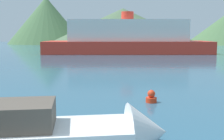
# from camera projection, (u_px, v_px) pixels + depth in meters

# --- Properties ---
(motorboat_near) EXTENTS (9.03, 4.25, 2.24)m
(motorboat_near) POSITION_uv_depth(u_px,v_px,m) (44.00, 134.00, 9.23)
(motorboat_near) COLOR white
(motorboat_near) RESTS_ON ground_plane
(ferry_distant) EXTENTS (32.42, 13.36, 7.95)m
(ferry_distant) POSITION_uv_depth(u_px,v_px,m) (127.00, 39.00, 54.32)
(ferry_distant) COLOR red
(ferry_distant) RESTS_ON ground_plane
(buoy_marker) EXTENTS (0.61, 0.61, 0.70)m
(buoy_marker) POSITION_uv_depth(u_px,v_px,m) (151.00, 97.00, 15.46)
(buoy_marker) COLOR red
(buoy_marker) RESTS_ON ground_plane
(hill_west) EXTENTS (28.81, 28.81, 17.40)m
(hill_west) POSITION_uv_depth(u_px,v_px,m) (47.00, 20.00, 105.72)
(hill_west) COLOR #476B42
(hill_west) RESTS_ON ground_plane
(hill_central) EXTENTS (55.52, 55.52, 12.83)m
(hill_central) POSITION_uv_depth(u_px,v_px,m) (123.00, 26.00, 101.21)
(hill_central) COLOR #4C6647
(hill_central) RESTS_ON ground_plane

